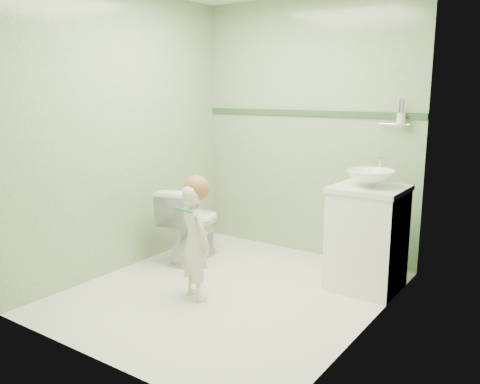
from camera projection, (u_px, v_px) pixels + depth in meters
The scene contains 12 objects.
ground at pixel (229, 292), 3.91m from camera, with size 2.50×2.50×0.00m, color silver.
room_shell at pixel (228, 140), 3.67m from camera, with size 2.50×2.54×2.40m.
trim_stripe at pixel (306, 113), 4.63m from camera, with size 2.20×0.02×0.05m, color #325433.
vanity at pixel (367, 240), 3.92m from camera, with size 0.52×0.50×0.80m, color white.
counter at pixel (370, 189), 3.84m from camera, with size 0.54×0.52×0.04m, color white.
basin at pixel (370, 178), 3.82m from camera, with size 0.37×0.37×0.13m, color white.
faucet at pixel (379, 165), 3.96m from camera, with size 0.03×0.13×0.18m.
cup_holder at pixel (400, 118), 4.09m from camera, with size 0.26×0.07×0.21m.
toilet at pixel (192, 223), 4.61m from camera, with size 0.39×0.68×0.69m, color white.
toddler at pixel (195, 242), 3.72m from camera, with size 0.32×0.21×0.88m, color beige.
hair_cap at pixel (196, 188), 3.66m from camera, with size 0.20×0.20×0.20m, color #9D5935.
teal_toothbrush at pixel (184, 209), 3.54m from camera, with size 0.11×0.14×0.08m.
Camera 1 is at (2.16, -2.97, 1.56)m, focal length 37.23 mm.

